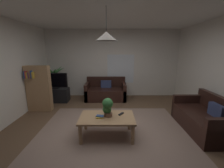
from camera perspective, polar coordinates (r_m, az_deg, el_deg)
name	(u,v)px	position (r m, az deg, el deg)	size (l,w,h in m)	color
floor	(112,131)	(3.63, 0.02, -17.66)	(5.21, 5.51, 0.02)	brown
rug	(112,135)	(3.45, 0.03, -19.15)	(3.39, 3.03, 0.01)	gray
wall_back	(112,64)	(5.93, -0.08, 7.91)	(5.33, 0.06, 2.63)	silver
ceiling	(112,8)	(3.22, 0.02, 27.38)	(5.21, 5.51, 0.02)	white
window_pane	(120,69)	(5.93, 3.19, 5.91)	(1.06, 0.01, 1.13)	white
couch_under_window	(105,92)	(5.63, -2.60, -3.15)	(1.51, 0.82, 0.82)	black
couch_right_side	(204,119)	(4.11, 32.06, -11.48)	(0.82, 1.54, 0.82)	black
coffee_table	(107,120)	(3.23, -2.12, -13.64)	(1.16, 0.70, 0.46)	#A87F56
book_on_table_0	(99,117)	(3.15, -4.89, -12.78)	(0.15, 0.10, 0.03)	gold
book_on_table_1	(100,116)	(3.16, -4.86, -12.28)	(0.15, 0.09, 0.02)	#2D4C8C
remote_on_table_0	(121,114)	(3.31, 3.41, -11.50)	(0.05, 0.16, 0.02)	black
potted_plant_on_table	(107,107)	(3.14, -2.00, -8.92)	(0.23, 0.26, 0.41)	brown
tv_stand	(56,95)	(5.74, -21.08, -3.98)	(0.90, 0.44, 0.50)	black
tv	(54,81)	(5.60, -21.60, 1.23)	(0.90, 0.16, 0.56)	black
potted_palm_corner	(54,83)	(6.12, -21.54, 0.46)	(0.86, 0.75, 1.29)	brown
bookshelf_corner	(38,88)	(4.97, -26.81, -1.51)	(0.70, 0.31, 1.40)	#A87F56
pendant_lamp	(106,36)	(2.90, -2.42, 18.14)	(0.40, 0.40, 0.61)	black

